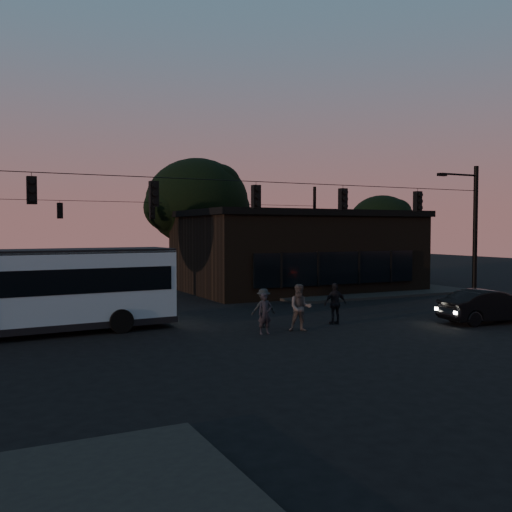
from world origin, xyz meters
name	(u,v)px	position (x,y,z in m)	size (l,w,h in m)	color
ground	(304,341)	(0.00, 0.00, 0.00)	(120.00, 120.00, 0.00)	black
sidewalk_far_right	(349,289)	(12.00, 14.00, 0.07)	(14.00, 10.00, 0.15)	black
building	(296,250)	(9.00, 15.97, 2.71)	(15.40, 10.41, 5.40)	black
tree_behind	(197,202)	(4.00, 22.00, 6.19)	(7.60, 7.60, 9.43)	black
tree_right	(382,223)	(18.00, 18.00, 4.63)	(5.20, 5.20, 6.86)	black
signal_rig_near	(256,222)	(0.00, 4.00, 4.45)	(26.24, 0.30, 7.50)	black
signal_rig_far	(152,229)	(0.00, 20.00, 4.20)	(26.24, 0.30, 7.50)	black
bus	(21,288)	(-9.30, 5.79, 1.88)	(12.03, 3.43, 3.35)	#99B2C2
car	(490,306)	(9.52, -0.09, 0.74)	(1.57, 4.52, 1.49)	black
pedestrian_a	(265,314)	(-0.63, 1.94, 0.82)	(0.60, 0.39, 1.63)	black
pedestrian_b	(300,308)	(0.95, 1.86, 0.96)	(0.94, 0.73, 1.92)	#45403F
pedestrian_c	(335,304)	(3.21, 2.67, 0.91)	(1.06, 0.44, 1.81)	black
pedestrian_d	(264,308)	(0.05, 3.38, 0.82)	(1.06, 0.61, 1.64)	black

